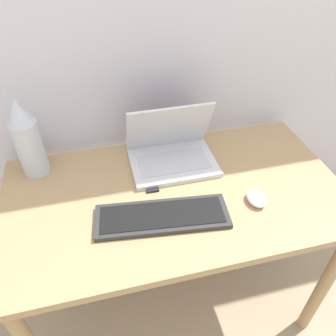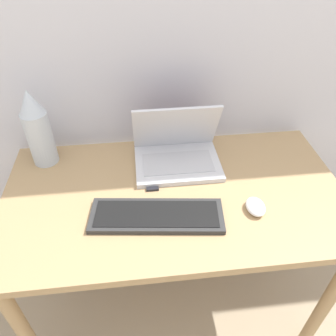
% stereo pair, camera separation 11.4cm
% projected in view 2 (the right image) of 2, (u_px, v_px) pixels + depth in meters
% --- Properties ---
extents(wall_back, '(6.00, 0.05, 2.50)m').
position_uv_depth(wall_back, '(162.00, 13.00, 1.17)').
color(wall_back, silver).
rests_on(wall_back, ground_plane).
extents(desk, '(1.24, 0.67, 0.75)m').
position_uv_depth(desk, '(174.00, 211.00, 1.25)').
color(desk, tan).
rests_on(desk, ground_plane).
extents(laptop, '(0.33, 0.25, 0.25)m').
position_uv_depth(laptop, '(177.00, 151.00, 1.29)').
color(laptop, silver).
rests_on(laptop, desk).
extents(keyboard, '(0.46, 0.20, 0.02)m').
position_uv_depth(keyboard, '(157.00, 215.00, 1.09)').
color(keyboard, '#2D2D2D').
rests_on(keyboard, desk).
extents(mouse, '(0.06, 0.09, 0.03)m').
position_uv_depth(mouse, '(256.00, 207.00, 1.11)').
color(mouse, white).
rests_on(mouse, desk).
extents(vase, '(0.10, 0.10, 0.31)m').
position_uv_depth(vase, '(37.00, 129.00, 1.23)').
color(vase, silver).
rests_on(vase, desk).
extents(mp3_player, '(0.05, 0.05, 0.01)m').
position_uv_depth(mp3_player, '(152.00, 186.00, 1.21)').
color(mp3_player, black).
rests_on(mp3_player, desk).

